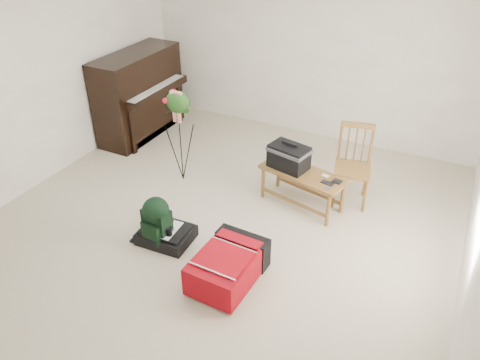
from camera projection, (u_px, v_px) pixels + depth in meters
The scene contains 10 objects.
floor at pixel (217, 228), 5.23m from camera, with size 5.00×5.50×0.01m, color #B9AE95.
wall_back at pixel (309, 52), 6.65m from camera, with size 5.00×0.04×2.50m, color white.
wall_left at pixel (29, 86), 5.52m from camera, with size 0.04×5.50×2.50m, color white.
piano at pixel (140, 96), 6.96m from camera, with size 0.71×1.50×1.25m.
bench at pixel (292, 163), 5.38m from camera, with size 1.07×0.62×0.77m.
dining_chair at pixel (353, 166), 5.47m from camera, with size 0.50×0.50×0.96m.
red_suitcase at pixel (230, 262), 4.50m from camera, with size 0.55×0.80×0.33m.
black_duffel at pixel (166, 234), 5.02m from camera, with size 0.57×0.47×0.23m.
green_backpack at pixel (157, 220), 4.84m from camera, with size 0.31×0.28×0.57m.
flower_stand at pixel (180, 137), 5.80m from camera, with size 0.42×0.42×1.24m.
Camera 1 is at (2.10, -3.58, 3.24)m, focal length 35.00 mm.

